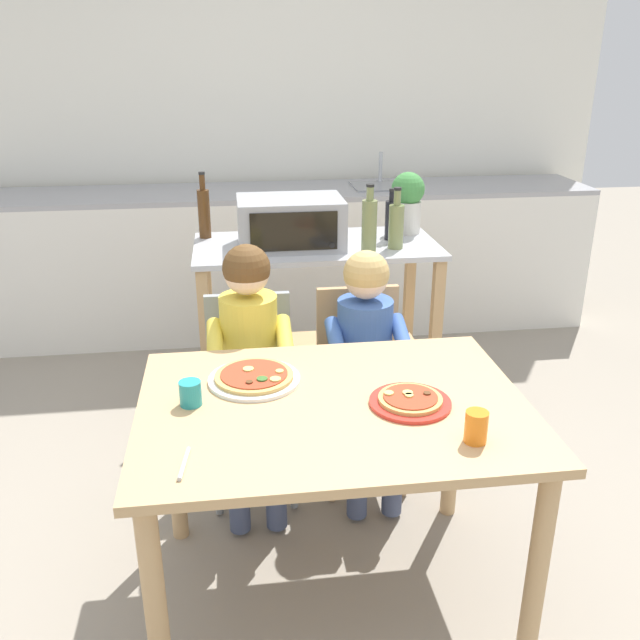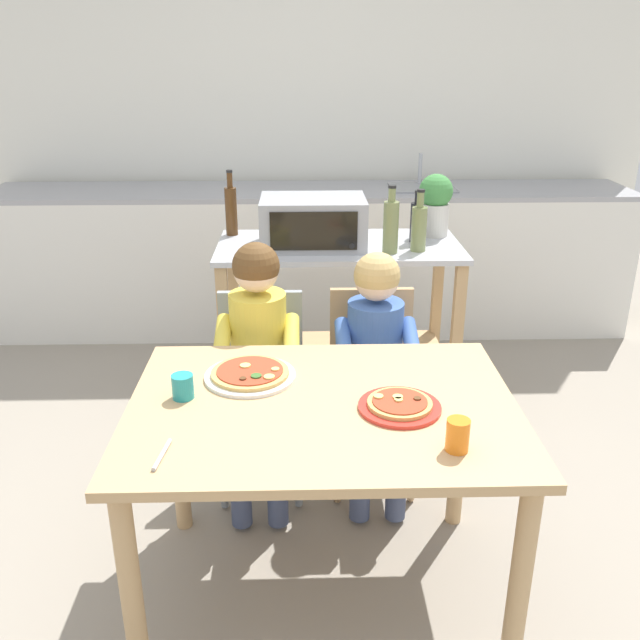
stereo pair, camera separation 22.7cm
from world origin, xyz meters
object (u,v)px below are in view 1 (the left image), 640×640
at_px(drinking_cup_teal, 190,393).
at_px(pizza_plate_white, 254,378).
at_px(bottle_tall_green_wine, 369,224).
at_px(bottle_dark_olive_oil, 396,224).
at_px(toaster_oven, 290,223).
at_px(kitchen_island_cart, 316,301).
at_px(bottle_slim_sauce, 204,211).
at_px(pizza_plate_red_rimmed, 410,401).
at_px(serving_spoon, 184,463).
at_px(child_in_blue_striped_shirt, 368,349).
at_px(child_in_yellow_shirt, 250,352).
at_px(drinking_cup_orange, 476,427).
at_px(dining_chair_right, 361,372).
at_px(bottle_squat_spirits, 391,219).
at_px(dining_table, 333,433).
at_px(potted_herb_plant, 408,200).
at_px(dining_chair_left, 251,381).

bearing_deg(drinking_cup_teal, pizza_plate_white, 33.63).
height_order(bottle_tall_green_wine, bottle_dark_olive_oil, bottle_tall_green_wine).
relative_size(toaster_oven, bottle_tall_green_wine, 1.58).
relative_size(kitchen_island_cart, bottle_slim_sauce, 3.61).
relative_size(bottle_dark_olive_oil, pizza_plate_red_rimmed, 1.14).
bearing_deg(serving_spoon, child_in_blue_striped_shirt, 52.70).
distance_m(toaster_oven, child_in_yellow_shirt, 0.81).
distance_m(pizza_plate_white, drinking_cup_teal, 0.24).
bearing_deg(drinking_cup_orange, kitchen_island_cart, 98.36).
xyz_separation_m(dining_chair_right, serving_spoon, (-0.66, -0.99, 0.26)).
bearing_deg(bottle_squat_spirits, pizza_plate_white, -121.65).
distance_m(drinking_cup_teal, serving_spoon, 0.32).
bearing_deg(bottle_slim_sauce, dining_table, -74.87).
bearing_deg(potted_herb_plant, serving_spoon, -120.64).
bearing_deg(bottle_dark_olive_oil, potted_herb_plant, 65.91).
relative_size(child_in_yellow_shirt, pizza_plate_white, 3.54).
xyz_separation_m(potted_herb_plant, drinking_cup_orange, (-0.24, -1.72, -0.25)).
bearing_deg(drinking_cup_orange, potted_herb_plant, 81.92).
bearing_deg(toaster_oven, drinking_cup_teal, -108.89).
bearing_deg(kitchen_island_cart, pizza_plate_red_rimmed, -85.38).
bearing_deg(drinking_cup_orange, pizza_plate_red_rimmed, 118.38).
height_order(child_in_yellow_shirt, child_in_blue_striped_shirt, child_in_yellow_shirt).
relative_size(bottle_slim_sauce, pizza_plate_white, 1.08).
relative_size(bottle_squat_spirits, child_in_blue_striped_shirt, 0.25).
bearing_deg(serving_spoon, pizza_plate_white, 66.11).
distance_m(bottle_dark_olive_oil, serving_spoon, 1.73).
height_order(bottle_dark_olive_oil, child_in_yellow_shirt, bottle_dark_olive_oil).
distance_m(bottle_tall_green_wine, bottle_dark_olive_oil, 0.14).
height_order(bottle_dark_olive_oil, child_in_blue_striped_shirt, bottle_dark_olive_oil).
height_order(pizza_plate_red_rimmed, serving_spoon, pizza_plate_red_rimmed).
xyz_separation_m(bottle_slim_sauce, dining_table, (0.40, -1.49, -0.37)).
height_order(dining_chair_left, child_in_blue_striped_shirt, child_in_blue_striped_shirt).
distance_m(child_in_yellow_shirt, drinking_cup_orange, 1.02).
bearing_deg(dining_chair_right, serving_spoon, -123.66).
bearing_deg(bottle_tall_green_wine, bottle_squat_spirits, 52.02).
xyz_separation_m(child_in_blue_striped_shirt, serving_spoon, (-0.66, -0.86, 0.10)).
bearing_deg(bottle_slim_sauce, dining_chair_left, -77.89).
height_order(dining_chair_right, serving_spoon, dining_chair_right).
distance_m(toaster_oven, dining_table, 1.32).
distance_m(child_in_yellow_shirt, pizza_plate_white, 0.40).
bearing_deg(kitchen_island_cart, drinking_cup_teal, -113.39).
height_order(bottle_slim_sauce, pizza_plate_red_rimmed, bottle_slim_sauce).
distance_m(toaster_oven, bottle_squat_spirits, 0.49).
relative_size(toaster_oven, dining_table, 0.41).
height_order(bottle_slim_sauce, child_in_yellow_shirt, bottle_slim_sauce).
bearing_deg(serving_spoon, child_in_yellow_shirt, 76.64).
bearing_deg(pizza_plate_white, child_in_blue_striped_shirt, 41.90).
xyz_separation_m(toaster_oven, bottle_slim_sauce, (-0.40, 0.22, 0.02)).
relative_size(bottle_dark_olive_oil, pizza_plate_white, 0.95).
xyz_separation_m(dining_chair_left, pizza_plate_white, (0.00, -0.51, 0.27)).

